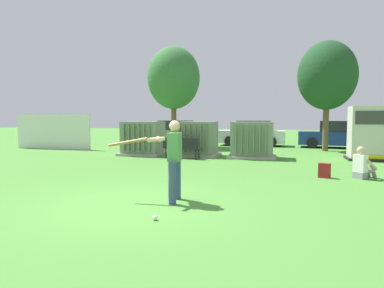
# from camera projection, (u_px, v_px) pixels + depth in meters

# --- Properties ---
(ground_plane) EXTENTS (96.00, 96.00, 0.00)m
(ground_plane) POSITION_uv_depth(u_px,v_px,m) (135.00, 203.00, 7.24)
(ground_plane) COLOR #478433
(fence_panel) EXTENTS (4.80, 0.12, 2.00)m
(fence_panel) POSITION_uv_depth(u_px,v_px,m) (53.00, 132.00, 19.84)
(fence_panel) COLOR white
(fence_panel) RESTS_ON ground
(transformer_west) EXTENTS (2.10, 1.70, 1.62)m
(transformer_west) POSITION_uv_depth(u_px,v_px,m) (143.00, 139.00, 16.64)
(transformer_west) COLOR #9E9B93
(transformer_west) RESTS_ON ground
(transformer_mid_west) EXTENTS (2.10, 1.70, 1.62)m
(transformer_mid_west) POSITION_uv_depth(u_px,v_px,m) (197.00, 139.00, 16.23)
(transformer_mid_west) COLOR #9E9B93
(transformer_mid_west) RESTS_ON ground
(transformer_mid_east) EXTENTS (2.10, 1.70, 1.62)m
(transformer_mid_east) POSITION_uv_depth(u_px,v_px,m) (252.00, 140.00, 15.42)
(transformer_mid_east) COLOR #9E9B93
(transformer_mid_east) RESTS_ON ground
(generator_enclosure) EXTENTS (1.60, 1.40, 2.30)m
(generator_enclosure) POSITION_uv_depth(u_px,v_px,m) (367.00, 133.00, 14.63)
(generator_enclosure) COLOR #262626
(generator_enclosure) RESTS_ON ground
(park_bench) EXTENTS (1.84, 0.82, 0.92)m
(park_bench) POSITION_uv_depth(u_px,v_px,m) (181.00, 146.00, 15.19)
(park_bench) COLOR black
(park_bench) RESTS_ON ground
(batter) EXTENTS (1.61, 0.72, 1.74)m
(batter) POSITION_uv_depth(u_px,v_px,m) (172.00, 156.00, 7.30)
(batter) COLOR #384C75
(batter) RESTS_ON ground
(sports_ball) EXTENTS (0.09, 0.09, 0.09)m
(sports_ball) POSITION_uv_depth(u_px,v_px,m) (155.00, 218.00, 6.02)
(sports_ball) COLOR white
(sports_ball) RESTS_ON ground
(seated_spectator) EXTENTS (0.75, 0.73, 0.96)m
(seated_spectator) POSITION_uv_depth(u_px,v_px,m) (362.00, 166.00, 10.15)
(seated_spectator) COLOR gray
(seated_spectator) RESTS_ON ground
(backpack) EXTENTS (0.37, 0.34, 0.44)m
(backpack) POSITION_uv_depth(u_px,v_px,m) (325.00, 171.00, 10.29)
(backpack) COLOR maroon
(backpack) RESTS_ON ground
(tree_left) EXTENTS (3.25, 3.25, 6.21)m
(tree_left) POSITION_uv_depth(u_px,v_px,m) (174.00, 78.00, 21.27)
(tree_left) COLOR brown
(tree_left) RESTS_ON ground
(tree_center_left) EXTENTS (3.09, 3.09, 5.90)m
(tree_center_left) POSITION_uv_depth(u_px,v_px,m) (327.00, 76.00, 18.36)
(tree_center_left) COLOR brown
(tree_center_left) RESTS_ON ground
(parked_car_leftmost) EXTENTS (4.23, 1.99, 1.62)m
(parked_car_leftmost) POSITION_uv_depth(u_px,v_px,m) (174.00, 133.00, 23.67)
(parked_car_leftmost) COLOR gray
(parked_car_leftmost) RESTS_ON ground
(parked_car_left_of_center) EXTENTS (4.24, 2.00, 1.62)m
(parked_car_left_of_center) POSITION_uv_depth(u_px,v_px,m) (252.00, 134.00, 22.28)
(parked_car_left_of_center) COLOR silver
(parked_car_left_of_center) RESTS_ON ground
(parked_car_right_of_center) EXTENTS (4.34, 2.20, 1.62)m
(parked_car_right_of_center) POSITION_uv_depth(u_px,v_px,m) (336.00, 135.00, 20.62)
(parked_car_right_of_center) COLOR navy
(parked_car_right_of_center) RESTS_ON ground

